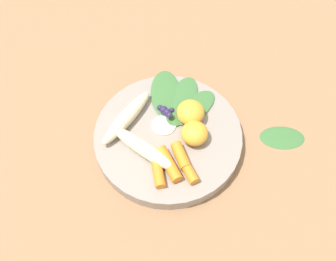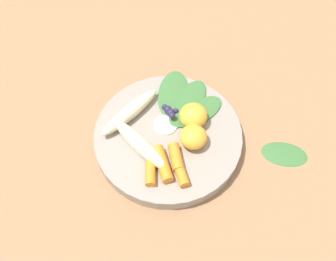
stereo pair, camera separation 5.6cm
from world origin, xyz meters
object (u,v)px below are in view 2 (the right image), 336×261
banana_peeled_right (130,112)px  kale_leaf_stray (285,154)px  orange_segment_near (193,116)px  bowl (168,137)px  banana_peeled_left (140,145)px

banana_peeled_right → kale_leaf_stray: size_ratio=1.62×
banana_peeled_right → orange_segment_near: size_ratio=2.68×
bowl → banana_peeled_right: size_ratio=1.97×
bowl → banana_peeled_left: (0.05, 0.02, 0.03)m
bowl → banana_peeled_left: bearing=18.0°
kale_leaf_stray → orange_segment_near: bearing=172.4°
banana_peeled_left → orange_segment_near: orange_segment_near is taller
orange_segment_near → kale_leaf_stray: size_ratio=0.60×
banana_peeled_left → kale_leaf_stray: 0.26m
bowl → orange_segment_near: 0.06m
banana_peeled_left → banana_peeled_right: 0.07m
bowl → orange_segment_near: bearing=-164.6°
banana_peeled_left → orange_segment_near: 0.11m
banana_peeled_left → kale_leaf_stray: size_ratio=1.62×
orange_segment_near → bowl: bearing=15.4°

